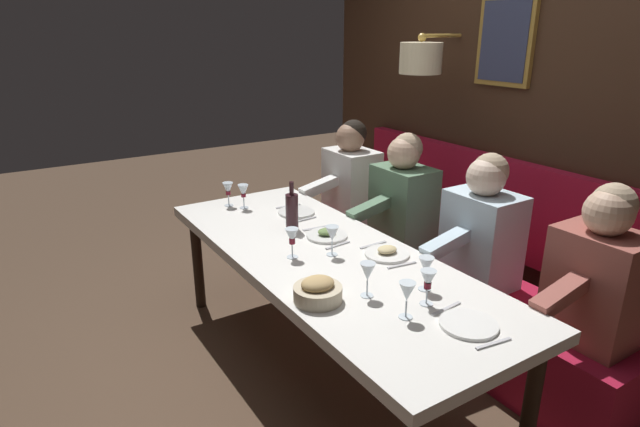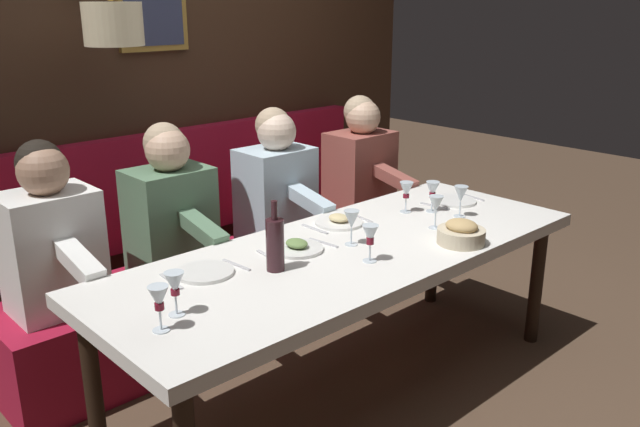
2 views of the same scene
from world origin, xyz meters
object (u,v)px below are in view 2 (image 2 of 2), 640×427
at_px(wine_glass_1, 406,191).
at_px(wine_bottle, 275,244).
at_px(wine_glass_4, 436,205).
at_px(wine_glass_5, 433,191).
at_px(wine_glass_0, 159,300).
at_px(diner_middle, 170,207).
at_px(wine_glass_3, 175,285).
at_px(wine_glass_7, 370,236).
at_px(diner_nearest, 361,162).
at_px(wine_glass_2, 461,195).
at_px(diner_far, 50,235).
at_px(dining_table, 349,261).
at_px(wine_glass_6, 352,220).
at_px(diner_near, 276,182).
at_px(bread_bowl, 461,233).

bearing_deg(wine_glass_1, wine_bottle, 97.97).
relative_size(wine_glass_4, wine_glass_5, 1.00).
height_order(wine_glass_0, wine_bottle, wine_bottle).
bearing_deg(diner_middle, wine_glass_4, -137.85).
bearing_deg(wine_glass_3, wine_glass_7, -97.99).
relative_size(diner_nearest, wine_glass_1, 4.82).
distance_m(diner_middle, wine_glass_2, 1.48).
distance_m(wine_glass_5, wine_glass_7, 0.79).
xyz_separation_m(diner_far, wine_glass_0, (-1.00, 0.03, 0.04)).
height_order(wine_glass_0, wine_glass_3, same).
distance_m(dining_table, diner_middle, 0.97).
relative_size(dining_table, wine_glass_6, 14.64).
bearing_deg(diner_near, wine_glass_5, -153.63).
distance_m(diner_nearest, wine_glass_5, 0.86).
bearing_deg(wine_glass_2, diner_far, 61.09).
relative_size(wine_bottle, bread_bowl, 1.36).
bearing_deg(wine_glass_0, wine_glass_7, -93.29).
bearing_deg(wine_glass_5, wine_glass_3, 94.56).
bearing_deg(diner_nearest, wine_glass_4, 152.94).
distance_m(dining_table, wine_glass_1, 0.64).
height_order(wine_glass_2, wine_glass_6, same).
relative_size(wine_glass_0, wine_glass_2, 1.00).
distance_m(diner_far, wine_glass_4, 1.79).
bearing_deg(wine_bottle, dining_table, -93.63).
height_order(wine_glass_1, wine_glass_2, same).
bearing_deg(wine_glass_6, wine_glass_1, -75.33).
relative_size(dining_table, bread_bowl, 10.91).
xyz_separation_m(wine_glass_1, wine_glass_4, (-0.27, 0.09, 0.00)).
height_order(dining_table, wine_glass_4, wine_glass_4).
distance_m(dining_table, wine_glass_5, 0.73).
bearing_deg(bread_bowl, diner_middle, 34.00).
relative_size(diner_nearest, wine_glass_4, 4.82).
relative_size(wine_glass_1, wine_glass_5, 1.00).
distance_m(diner_near, wine_glass_1, 0.77).
distance_m(diner_nearest, wine_glass_0, 2.26).
relative_size(diner_nearest, bread_bowl, 3.60).
distance_m(wine_glass_5, wine_bottle, 1.11).
distance_m(wine_glass_6, wine_glass_7, 0.21).
xyz_separation_m(wine_glass_6, wine_bottle, (0.01, 0.44, -0.00)).
bearing_deg(wine_glass_7, wine_bottle, 60.45).
height_order(diner_far, wine_glass_6, diner_far).
height_order(wine_glass_4, wine_glass_6, same).
distance_m(wine_glass_5, bread_bowl, 0.49).
bearing_deg(wine_glass_3, wine_bottle, -81.38).
bearing_deg(wine_glass_0, wine_bottle, -76.81).
distance_m(diner_far, wine_glass_0, 1.00).
height_order(wine_glass_0, wine_glass_6, same).
relative_size(dining_table, wine_glass_5, 14.64).
bearing_deg(bread_bowl, wine_glass_7, 73.79).
height_order(diner_near, wine_glass_6, diner_near).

